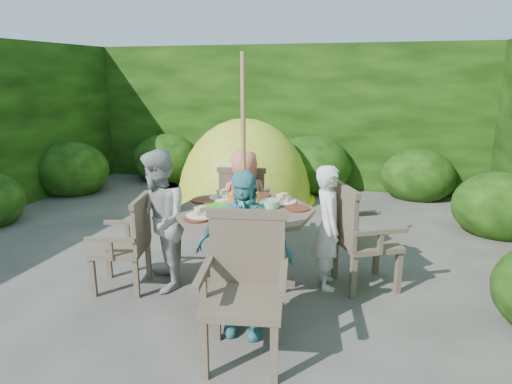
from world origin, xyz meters
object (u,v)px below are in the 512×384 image
(parasol_pole, at_px, (244,176))
(garden_chair_front, at_px, (245,285))
(garden_chair_left, at_px, (128,242))
(child_front, at_px, (243,254))
(dome_tent, at_px, (244,199))
(patio_table, at_px, (244,222))
(child_left, at_px, (159,221))
(garden_chair_back, at_px, (244,205))
(child_right, at_px, (328,227))
(child_back, at_px, (244,204))
(garden_chair_right, at_px, (359,235))

(parasol_pole, xyz_separation_m, garden_chair_front, (0.34, -1.04, -0.56))
(parasol_pole, xyz_separation_m, garden_chair_left, (-1.05, -0.34, -0.63))
(child_front, distance_m, dome_tent, 4.00)
(garden_chair_front, bearing_deg, patio_table, 97.08)
(child_left, bearing_deg, child_front, 28.38)
(garden_chair_back, bearing_deg, child_front, 98.06)
(dome_tent, bearing_deg, garden_chair_left, -75.45)
(child_right, bearing_deg, child_front, 135.21)
(child_left, height_order, dome_tent, child_left)
(garden_chair_left, height_order, garden_chair_back, garden_chair_back)
(garden_chair_left, bearing_deg, child_front, 58.15)
(patio_table, xyz_separation_m, child_back, (-0.25, 0.76, -0.06))
(child_right, bearing_deg, parasol_pole, 90.21)
(child_back, distance_m, child_front, 1.60)
(garden_chair_front, relative_size, dome_tent, 0.38)
(child_right, distance_m, dome_tent, 3.30)
(garden_chair_right, bearing_deg, dome_tent, 8.73)
(child_front, bearing_deg, garden_chair_left, 160.28)
(patio_table, xyz_separation_m, garden_chair_back, (-0.35, 1.04, -0.16))
(garden_chair_right, bearing_deg, parasol_pole, 78.39)
(patio_table, xyz_separation_m, parasol_pole, (-0.00, -0.00, 0.44))
(garden_chair_right, relative_size, garden_chair_front, 0.96)
(parasol_pole, relative_size, child_right, 1.83)
(garden_chair_left, bearing_deg, patio_table, 94.26)
(patio_table, xyz_separation_m, garden_chair_left, (-1.05, -0.34, -0.19))
(child_left, xyz_separation_m, child_front, (1.01, -0.52, -0.01))
(garden_chair_left, height_order, child_left, child_left)
(parasol_pole, xyz_separation_m, garden_chair_right, (1.05, 0.32, -0.58))
(garden_chair_left, distance_m, child_right, 1.91)
(patio_table, bearing_deg, dome_tent, 108.19)
(garden_chair_right, height_order, child_back, child_back)
(patio_table, bearing_deg, garden_chair_right, 16.79)
(garden_chair_back, xyz_separation_m, child_left, (-0.42, -1.28, 0.17))
(patio_table, distance_m, child_front, 0.80)
(child_right, relative_size, dome_tent, 0.45)
(patio_table, relative_size, child_front, 1.27)
(patio_table, bearing_deg, child_front, -72.64)
(garden_chair_left, bearing_deg, dome_tent, 164.99)
(garden_chair_right, xyz_separation_m, child_back, (-1.29, 0.44, 0.08))
(child_right, xyz_separation_m, child_back, (-1.01, 0.52, 0.00))
(garden_chair_back, relative_size, child_front, 0.71)
(child_back, bearing_deg, garden_chair_front, 72.10)
(patio_table, relative_size, dome_tent, 0.63)
(garden_chair_back, bearing_deg, child_left, 62.00)
(child_left, bearing_deg, child_right, 73.38)
(patio_table, height_order, child_right, child_right)
(child_left, bearing_deg, garden_chair_right, 72.89)
(patio_table, distance_m, dome_tent, 3.21)
(garden_chair_right, relative_size, garden_chair_left, 1.12)
(garden_chair_right, relative_size, garden_chair_back, 1.03)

